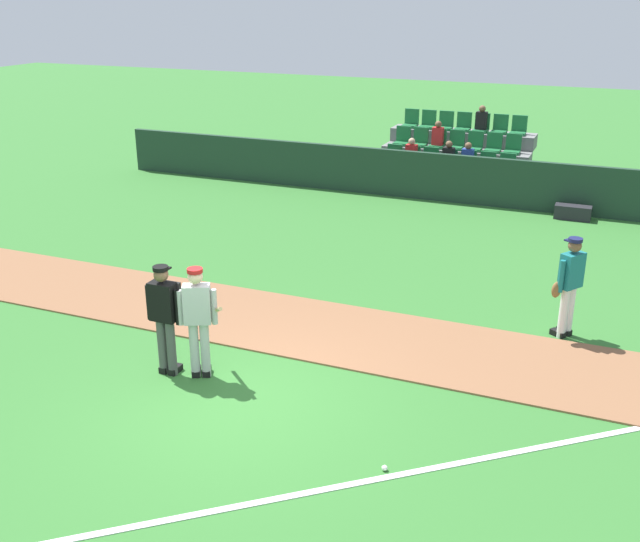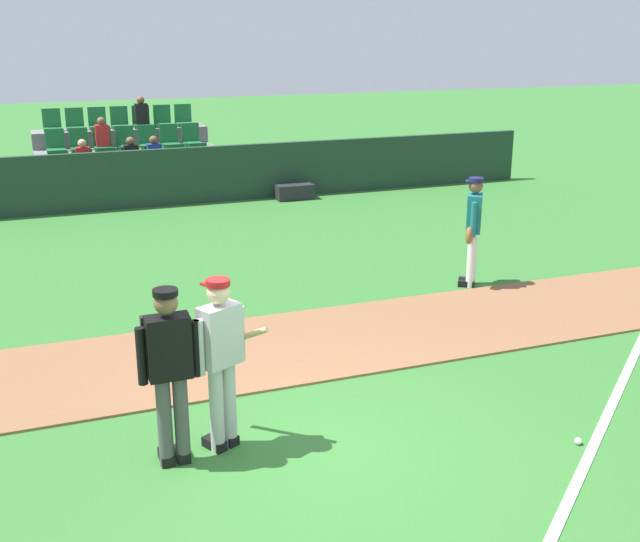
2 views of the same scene
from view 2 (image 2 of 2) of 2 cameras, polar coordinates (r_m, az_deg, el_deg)
name	(u,v)px [view 2 (image 2 of 2)]	position (r m, az deg, el deg)	size (l,w,h in m)	color
ground_plane	(320,454)	(7.90, 0.02, -13.12)	(80.00, 80.00, 0.00)	#33702D
infield_dirt_path	(247,352)	(10.16, -5.33, -5.88)	(28.00, 2.33, 0.03)	brown
foul_line_chalk	(603,424)	(8.93, 19.86, -10.38)	(12.00, 0.10, 0.01)	white
dugout_fence	(138,179)	(18.57, -13.03, 6.51)	(20.00, 0.16, 1.32)	#1E3828
stadium_bleachers	(127,168)	(20.40, -13.80, 7.29)	(4.45, 2.95, 2.30)	slate
batter_grey_jersey	(221,357)	(7.64, -7.18, -6.24)	(0.74, 0.70, 1.76)	#B2B2B2
umpire_home_plate	(169,366)	(7.45, -10.86, -6.81)	(0.59, 0.31, 1.76)	#4C4C4C
runner_teal_jersey	(473,228)	(12.65, 11.03, 3.09)	(0.50, 0.57, 1.76)	white
baseball	(578,441)	(8.45, 18.20, -11.64)	(0.07, 0.07, 0.07)	white
equipment_bag	(295,192)	(19.05, -1.83, 5.74)	(0.90, 0.36, 0.36)	#232328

